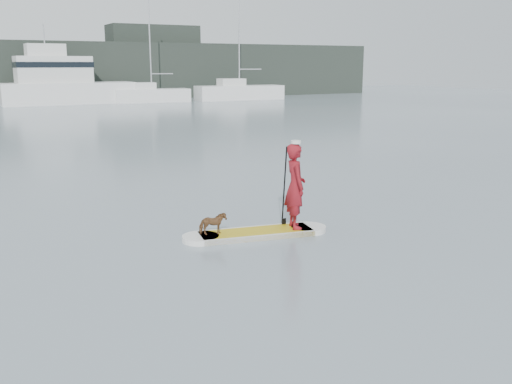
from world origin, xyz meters
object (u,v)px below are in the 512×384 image
paddler (295,186)px  sailboat_f (239,91)px  motor_yacht_a (62,82)px  sailboat_e (151,94)px  dog (213,224)px  paddleboard (256,233)px

paddler → sailboat_f: size_ratio=0.14×
paddler → motor_yacht_a: 46.64m
motor_yacht_a → paddler: bearing=-94.9°
sailboat_e → motor_yacht_a: size_ratio=0.87×
dog → sailboat_f: (22.42, 44.28, 0.58)m
paddleboard → paddler: paddler is taller
dog → sailboat_f: 49.64m
sailboat_e → sailboat_f: 9.46m
motor_yacht_a → dog: bearing=-97.2°
motor_yacht_a → sailboat_f: bearing=-7.5°
paddler → dog: bearing=94.3°
paddleboard → paddler: bearing=-0.0°
sailboat_f → paddler: bearing=-111.3°
paddleboard → paddler: 1.36m
paddleboard → motor_yacht_a: 46.56m
paddler → sailboat_f: sailboat_f is taller
paddler → sailboat_e: (11.13, 45.25, -0.30)m
sailboat_e → motor_yacht_a: sailboat_e is taller
sailboat_e → motor_yacht_a: (-8.28, 1.29, 1.29)m
paddleboard → dog: size_ratio=5.64×
paddleboard → sailboat_f: size_ratio=0.23×
paddler → sailboat_f: bearing=-9.8°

